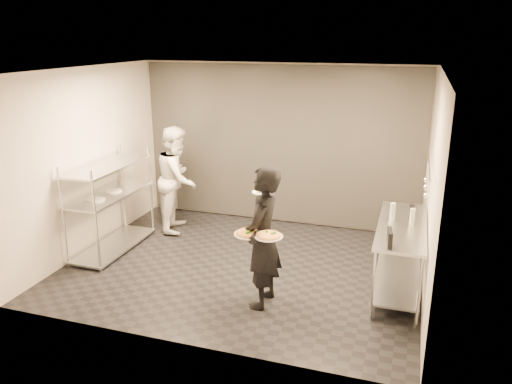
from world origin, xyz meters
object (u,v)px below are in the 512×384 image
(pos_monitor, at_px, (390,238))
(bottle_green, at_px, (392,212))
(pass_rack, at_px, (110,202))
(bottle_clear, at_px, (412,217))
(chef, at_px, (177,179))
(prep_counter, at_px, (400,246))
(bottle_dark, at_px, (411,212))
(pizza_plate_far, at_px, (269,235))
(pizza_plate_near, at_px, (249,233))
(waiter, at_px, (263,238))
(salad_plate, at_px, (262,191))

(pos_monitor, xyz_separation_m, bottle_green, (-0.02, 0.79, 0.03))
(pass_rack, xyz_separation_m, bottle_clear, (4.44, 0.04, 0.26))
(pos_monitor, bearing_deg, chef, 146.20)
(pos_monitor, bearing_deg, prep_counter, 73.49)
(chef, relative_size, bottle_dark, 8.21)
(pizza_plate_far, relative_size, bottle_green, 1.33)
(pass_rack, height_order, bottle_clear, pass_rack)
(chef, distance_m, pizza_plate_near, 3.00)
(bottle_dark, bearing_deg, prep_counter, -116.93)
(pass_rack, xyz_separation_m, waiter, (2.74, -0.90, 0.12))
(pizza_plate_near, distance_m, pizza_plate_far, 0.26)
(prep_counter, xyz_separation_m, pos_monitor, (-0.12, -0.72, 0.39))
(pizza_plate_near, relative_size, bottle_dark, 1.62)
(chef, bearing_deg, bottle_dark, -116.53)
(pass_rack, distance_m, salad_plate, 2.79)
(salad_plate, relative_size, pos_monitor, 0.99)
(prep_counter, distance_m, salad_plate, 1.96)
(prep_counter, height_order, bottle_clear, bottle_clear)
(pizza_plate_far, distance_m, salad_plate, 0.68)
(bottle_dark, bearing_deg, pizza_plate_near, -144.08)
(prep_counter, height_order, bottle_green, bottle_green)
(chef, bearing_deg, bottle_clear, -118.62)
(pizza_plate_near, bearing_deg, bottle_clear, 32.41)
(pos_monitor, bearing_deg, pizza_plate_far, -168.86)
(bottle_green, height_order, bottle_clear, bottle_green)
(bottle_green, bearing_deg, pizza_plate_far, -136.81)
(pass_rack, height_order, bottle_dark, pass_rack)
(pizza_plate_near, distance_m, salad_plate, 0.61)
(pizza_plate_far, distance_m, bottle_green, 1.80)
(pass_rack, bearing_deg, prep_counter, 0.03)
(chef, distance_m, bottle_dark, 3.94)
(pass_rack, relative_size, pizza_plate_near, 4.51)
(bottle_green, bearing_deg, pass_rack, -178.96)
(bottle_green, relative_size, bottle_dark, 1.14)
(bottle_dark, bearing_deg, bottle_green, -152.85)
(pos_monitor, relative_size, bottle_clear, 1.20)
(bottle_dark, bearing_deg, pizza_plate_far, -138.84)
(prep_counter, relative_size, bottle_clear, 8.45)
(salad_plate, distance_m, bottle_clear, 1.95)
(pizza_plate_near, height_order, pizza_plate_far, pizza_plate_far)
(bottle_clear, bearing_deg, chef, 164.59)
(prep_counter, relative_size, bottle_green, 7.21)
(chef, height_order, bottle_dark, chef)
(pizza_plate_near, relative_size, pos_monitor, 1.39)
(chef, bearing_deg, waiter, -146.29)
(pos_monitor, bearing_deg, salad_plate, 169.73)
(prep_counter, bearing_deg, bottle_green, 151.64)
(waiter, relative_size, bottle_green, 7.14)
(salad_plate, height_order, pos_monitor, salad_plate)
(pizza_plate_far, xyz_separation_m, salad_plate, (-0.24, 0.52, 0.36))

